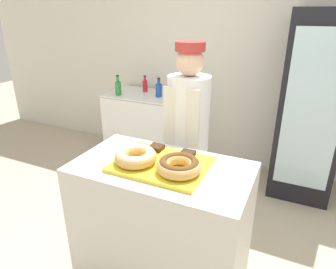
# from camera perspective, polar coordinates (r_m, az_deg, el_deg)

# --- Properties ---
(wall_back) EXTENTS (8.00, 0.06, 2.70)m
(wall_back) POSITION_cam_1_polar(r_m,az_deg,el_deg) (3.75, 13.68, 13.97)
(wall_back) COLOR silver
(wall_back) RESTS_ON ground_plane
(display_counter) EXTENTS (1.14, 0.64, 0.95)m
(display_counter) POSITION_cam_1_polar(r_m,az_deg,el_deg) (2.18, -1.16, -17.04)
(display_counter) COLOR beige
(display_counter) RESTS_ON ground_plane
(serving_tray) EXTENTS (0.59, 0.45, 0.02)m
(serving_tray) POSITION_cam_1_polar(r_m,az_deg,el_deg) (1.91, -1.28, -5.70)
(serving_tray) COLOR yellow
(serving_tray) RESTS_ON display_counter
(donut_light_glaze) EXTENTS (0.27, 0.27, 0.09)m
(donut_light_glaze) POSITION_cam_1_polar(r_m,az_deg,el_deg) (1.90, -6.17, -4.04)
(donut_light_glaze) COLOR tan
(donut_light_glaze) RESTS_ON serving_tray
(donut_chocolate_glaze) EXTENTS (0.27, 0.27, 0.09)m
(donut_chocolate_glaze) POSITION_cam_1_polar(r_m,az_deg,el_deg) (1.78, 2.10, -5.87)
(donut_chocolate_glaze) COLOR tan
(donut_chocolate_glaze) RESTS_ON serving_tray
(brownie_back_left) EXTENTS (0.09, 0.09, 0.03)m
(brownie_back_left) POSITION_cam_1_polar(r_m,az_deg,el_deg) (2.07, -2.23, -2.51)
(brownie_back_left) COLOR #382111
(brownie_back_left) RESTS_ON serving_tray
(brownie_back_right) EXTENTS (0.09, 0.09, 0.03)m
(brownie_back_right) POSITION_cam_1_polar(r_m,az_deg,el_deg) (1.99, 3.74, -3.70)
(brownie_back_right) COLOR #382111
(brownie_back_right) RESTS_ON serving_tray
(baker_person) EXTENTS (0.34, 0.34, 1.66)m
(baker_person) POSITION_cam_1_polar(r_m,az_deg,el_deg) (2.49, 3.72, -0.75)
(baker_person) COLOR #4C4C51
(baker_person) RESTS_ON ground_plane
(beverage_fridge) EXTENTS (0.60, 0.66, 1.90)m
(beverage_fridge) POSITION_cam_1_polar(r_m,az_deg,el_deg) (3.38, 25.70, 4.52)
(beverage_fridge) COLOR black
(beverage_fridge) RESTS_ON ground_plane
(chest_freezer) EXTENTS (1.00, 0.63, 0.88)m
(chest_freezer) POSITION_cam_1_polar(r_m,az_deg,el_deg) (4.00, -3.97, 1.62)
(chest_freezer) COLOR white
(chest_freezer) RESTS_ON ground_plane
(bottle_green) EXTENTS (0.08, 0.08, 0.25)m
(bottle_green) POSITION_cam_1_polar(r_m,az_deg,el_deg) (3.84, -9.48, 8.83)
(bottle_green) COLOR #2D8C38
(bottle_green) RESTS_ON chest_freezer
(bottle_blue) EXTENTS (0.08, 0.08, 0.24)m
(bottle_blue) POSITION_cam_1_polar(r_m,az_deg,el_deg) (3.71, -1.77, 8.56)
(bottle_blue) COLOR #1E4CB2
(bottle_blue) RESTS_ON chest_freezer
(bottle_red) EXTENTS (0.07, 0.07, 0.21)m
(bottle_red) POSITION_cam_1_polar(r_m,az_deg,el_deg) (3.98, -4.39, 9.30)
(bottle_red) COLOR red
(bottle_red) RESTS_ON chest_freezer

